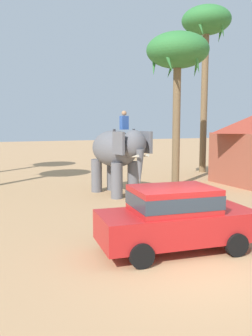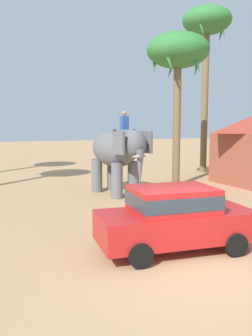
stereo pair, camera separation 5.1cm
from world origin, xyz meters
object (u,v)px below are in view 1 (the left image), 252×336
Objects in this scene: car_sedan_foreground at (175,216)px; palm_tree_left_of_road at (178,55)px; palm_tree_far_back at (206,28)px; elephant_with_mahout at (117,152)px.

palm_tree_left_of_road is (5.02, 8.51, 5.87)m from car_sedan_foreground.
palm_tree_far_back reaches higher than car_sedan_foreground.
elephant_with_mahout is (1.28, 7.49, 1.06)m from car_sedan_foreground.
palm_tree_far_back reaches higher than palm_tree_left_of_road.
elephant_with_mahout is 0.50× the size of palm_tree_left_of_road.
palm_tree_left_of_road is at bearing 59.47° from car_sedan_foreground.
car_sedan_foreground is 7.67m from elephant_with_mahout.
car_sedan_foreground is 17.94m from palm_tree_far_back.
palm_tree_far_back is at bearing 41.94° from palm_tree_left_of_road.
car_sedan_foreground is 0.39× the size of palm_tree_far_back.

